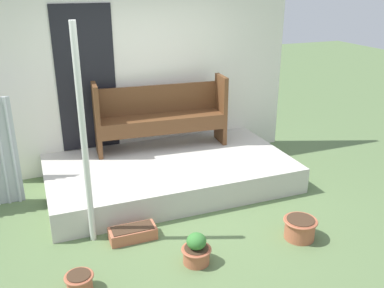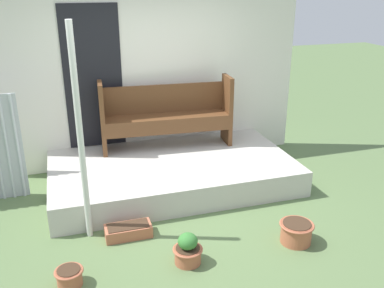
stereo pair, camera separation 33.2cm
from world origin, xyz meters
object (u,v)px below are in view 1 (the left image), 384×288
support_post (84,140)px  flower_pot_middle (196,250)px  flower_pot_left (79,282)px  flower_pot_right (300,228)px  bench (161,112)px  planter_box_rect (133,233)px

support_post → flower_pot_middle: support_post is taller
flower_pot_left → flower_pot_right: 2.35m
bench → flower_pot_right: (0.84, -2.31, -0.74)m
support_post → flower_pot_right: bearing=-20.7°
flower_pot_left → flower_pot_middle: (1.14, -0.00, 0.05)m
support_post → flower_pot_middle: 1.56m
flower_pot_middle → planter_box_rect: size_ratio=0.65×
support_post → flower_pot_right: size_ratio=6.24×
support_post → flower_pot_middle: (0.89, -0.79, -1.01)m
flower_pot_middle → flower_pot_right: flower_pot_middle is taller
flower_pot_left → flower_pot_right: (2.35, -0.00, 0.03)m
flower_pot_right → planter_box_rect: flower_pot_right is taller
flower_pot_left → support_post: bearing=72.9°
flower_pot_left → flower_pot_right: size_ratio=0.72×
support_post → bench: bearing=50.1°
bench → flower_pot_right: size_ratio=5.11×
support_post → planter_box_rect: (0.40, -0.15, -1.08)m
flower_pot_left → flower_pot_right: flower_pot_right is taller
planter_box_rect → flower_pot_left: bearing=-135.4°
support_post → flower_pot_right: support_post is taller
support_post → flower_pot_left: 1.34m
planter_box_rect → support_post: bearing=159.6°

